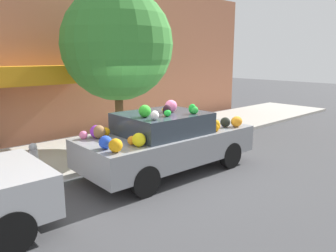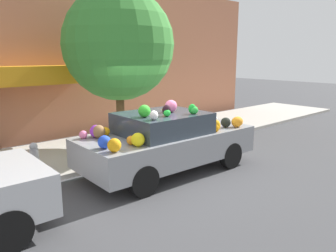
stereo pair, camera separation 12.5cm
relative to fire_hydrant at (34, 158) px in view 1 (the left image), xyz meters
name	(u,v)px [view 1 (the left image)]	position (x,y,z in m)	size (l,w,h in m)	color
ground_plane	(168,170)	(2.55, -1.75, -0.46)	(60.00, 60.00, 0.00)	#424244
sidewalk_curb	(108,146)	(2.55, 0.95, -0.40)	(24.00, 3.20, 0.11)	#B2ADA3
building_facade	(66,59)	(2.46, 3.17, 2.20)	(18.00, 1.20, 5.37)	#B26B4C
street_tree	(117,45)	(2.80, 0.64, 2.59)	(3.17, 3.17, 4.53)	brown
fire_hydrant	(34,158)	(0.00, 0.00, 0.00)	(0.20, 0.20, 0.70)	#B2B2B7
art_car	(167,140)	(2.50, -1.76, 0.32)	(4.34, 1.97, 1.73)	gray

